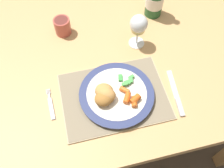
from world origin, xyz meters
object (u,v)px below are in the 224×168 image
(dining_table, at_px, (110,61))
(dinner_plate, at_px, (117,94))
(table_knife, at_px, (177,97))
(drinking_cup, at_px, (62,26))
(fork, at_px, (51,106))
(wine_glass, at_px, (139,26))

(dining_table, height_order, dinner_plate, dinner_plate)
(dinner_plate, xyz_separation_m, table_knife, (0.21, -0.05, -0.01))
(drinking_cup, bearing_deg, dining_table, -38.14)
(dining_table, distance_m, fork, 0.35)
(fork, relative_size, drinking_cup, 1.80)
(dining_table, height_order, wine_glass, wine_glass)
(table_knife, bearing_deg, drinking_cup, 130.51)
(dinner_plate, distance_m, drinking_cup, 0.39)
(fork, relative_size, wine_glass, 0.86)
(wine_glass, bearing_deg, table_knife, -76.07)
(dining_table, distance_m, dinner_plate, 0.25)
(dinner_plate, bearing_deg, dining_table, 82.84)
(fork, bearing_deg, dining_table, 38.43)
(fork, distance_m, table_knife, 0.45)
(dining_table, distance_m, table_knife, 0.35)
(fork, xyz_separation_m, wine_glass, (0.38, 0.21, 0.10))
(table_knife, xyz_separation_m, drinking_cup, (-0.35, 0.41, 0.03))
(dinner_plate, relative_size, wine_glass, 1.82)
(fork, distance_m, drinking_cup, 0.36)
(wine_glass, height_order, drinking_cup, wine_glass)
(table_knife, bearing_deg, fork, 171.12)
(fork, bearing_deg, dinner_plate, -3.87)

